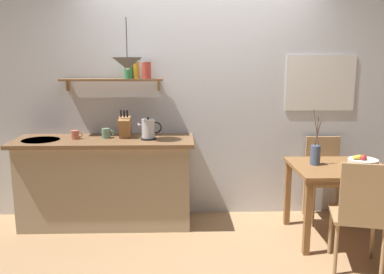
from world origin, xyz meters
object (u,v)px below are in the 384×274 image
fruit_bowl (363,162)px  pendant_lamp (127,63)px  twig_vase (315,154)px  knife_block (125,127)px  dining_chair_far (325,174)px  coffee_mug_spare (106,133)px  dining_table (339,178)px  electric_kettle (149,129)px  dining_chair_near (360,211)px  coffee_mug_by_sink (75,135)px

fruit_bowl → pendant_lamp: 2.43m
twig_vase → knife_block: twig_vase is taller
dining_chair_far → twig_vase: size_ratio=1.67×
fruit_bowl → twig_vase: (-0.42, 0.11, 0.05)m
coffee_mug_spare → knife_block: bearing=4.2°
dining_chair_far → knife_block: size_ratio=3.00×
dining_chair_far → knife_block: bearing=-178.6°
dining_table → electric_kettle: bearing=168.6°
dining_chair_near → fruit_bowl: (0.27, 0.59, 0.25)m
knife_block → pendant_lamp: size_ratio=0.60×
twig_vase → coffee_mug_by_sink: (-2.37, 0.35, 0.14)m
dining_table → electric_kettle: electric_kettle is taller
knife_block → pendant_lamp: (0.07, -0.18, 0.65)m
coffee_mug_spare → dining_chair_near: bearing=-26.2°
fruit_bowl → knife_block: 2.36m
electric_kettle → coffee_mug_by_sink: size_ratio=2.08×
twig_vase → electric_kettle: twig_vase is taller
electric_kettle → pendant_lamp: bearing=-155.6°
dining_chair_far → coffee_mug_spare: (-2.34, -0.07, 0.47)m
pendant_lamp → dining_table: bearing=-8.1°
dining_table → coffee_mug_by_sink: size_ratio=7.77×
electric_kettle → coffee_mug_spare: 0.46m
knife_block → dining_table: bearing=-12.5°
electric_kettle → knife_block: bearing=160.0°
dining_table → pendant_lamp: 2.32m
dining_chair_near → dining_chair_far: size_ratio=1.06×
fruit_bowl → pendant_lamp: size_ratio=0.56×
dining_chair_near → pendant_lamp: size_ratio=1.92×
fruit_bowl → knife_block: bearing=167.4°
dining_table → pendant_lamp: pendant_lamp is taller
knife_block → coffee_mug_by_sink: (-0.50, -0.05, -0.07)m
coffee_mug_by_sink → pendant_lamp: bearing=-12.1°
twig_vase → fruit_bowl: bearing=-14.7°
dining_chair_far → electric_kettle: electric_kettle is taller
twig_vase → knife_block: 1.93m
coffee_mug_by_sink → twig_vase: bearing=-8.4°
fruit_bowl → electric_kettle: size_ratio=1.13×
dining_table → fruit_bowl: (0.19, -0.05, 0.17)m
dining_table → dining_chair_near: (-0.08, -0.64, -0.09)m
electric_kettle → coffee_mug_spare: bearing=170.2°
dining_table → knife_block: knife_block is taller
dining_chair_far → knife_block: knife_block is taller
pendant_lamp → twig_vase: bearing=-7.2°
fruit_bowl → twig_vase: size_ratio=0.51×
dining_table → dining_chair_far: 0.53m
dining_chair_far → coffee_mug_by_sink: coffee_mug_by_sink is taller
twig_vase → electric_kettle: size_ratio=2.21×
electric_kettle → coffee_mug_spare: electric_kettle is taller
dining_chair_far → knife_block: 2.21m
twig_vase → knife_block: size_ratio=1.80×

